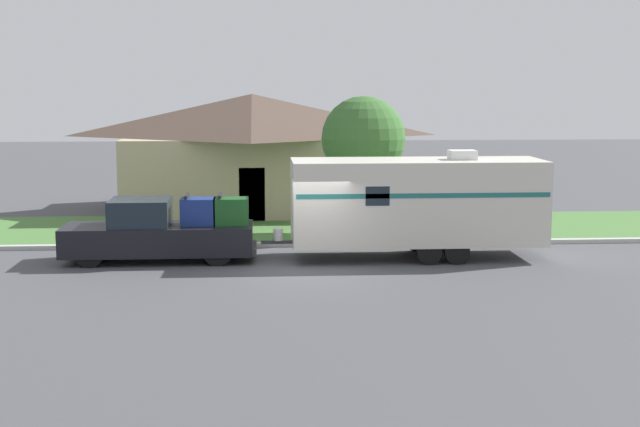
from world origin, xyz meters
The scene contains 8 objects.
ground_plane centered at (0.00, 0.00, 0.00)m, with size 120.00×120.00×0.00m, color #47474C.
curb_strip centered at (0.00, 3.75, 0.07)m, with size 80.00×0.30×0.14m.
lawn_strip centered at (0.00, 7.40, 0.01)m, with size 80.00×7.00×0.03m.
house_across_street centered at (-1.66, 12.77, 2.53)m, with size 11.08×7.70×4.89m.
pickup_truck centered at (-4.33, 1.57, 0.88)m, with size 5.75×1.92×2.02m.
travel_trailer centered at (3.42, 1.57, 1.74)m, with size 8.56×2.44×3.29m.
mailbox centered at (1.23, 4.69, 1.06)m, with size 0.48×0.20×1.39m.
tree_in_yard centered at (2.30, 6.13, 3.39)m, with size 2.96×2.96×4.88m.
Camera 1 is at (-1.35, -25.00, 5.24)m, focal length 50.00 mm.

